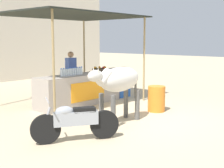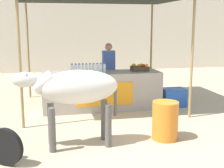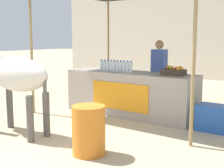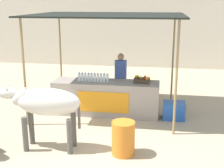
{
  "view_description": "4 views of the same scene",
  "coord_description": "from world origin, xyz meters",
  "px_view_note": "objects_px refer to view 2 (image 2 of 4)",
  "views": [
    {
      "loc": [
        -6.63,
        -4.98,
        2.04
      ],
      "look_at": [
        0.16,
        0.97,
        0.76
      ],
      "focal_mm": 50.0,
      "sensor_mm": 36.0,
      "label": 1
    },
    {
      "loc": [
        -1.33,
        -5.5,
        2.16
      ],
      "look_at": [
        -0.05,
        0.68,
        0.95
      ],
      "focal_mm": 50.0,
      "sensor_mm": 36.0,
      "label": 2
    },
    {
      "loc": [
        3.68,
        -3.55,
        1.72
      ],
      "look_at": [
        -0.03,
        1.57,
        0.77
      ],
      "focal_mm": 50.0,
      "sensor_mm": 36.0,
      "label": 3
    },
    {
      "loc": [
        1.54,
        -6.17,
        3.17
      ],
      "look_at": [
        0.28,
        1.6,
        1.06
      ],
      "focal_mm": 50.0,
      "sensor_mm": 36.0,
      "label": 4
    }
  ],
  "objects_px": {
    "cooler_box": "(174,97)",
    "water_barrel": "(165,121)",
    "stall_counter": "(102,91)",
    "cow": "(75,90)",
    "vendor_behind_counter": "(109,72)",
    "fruit_crate": "(140,68)"
  },
  "relations": [
    {
      "from": "fruit_crate",
      "to": "vendor_behind_counter",
      "type": "height_order",
      "value": "vendor_behind_counter"
    },
    {
      "from": "fruit_crate",
      "to": "cooler_box",
      "type": "distance_m",
      "value": 1.21
    },
    {
      "from": "vendor_behind_counter",
      "to": "fruit_crate",
      "type": "bearing_deg",
      "value": -45.14
    },
    {
      "from": "cooler_box",
      "to": "vendor_behind_counter",
      "type": "bearing_deg",
      "value": 152.03
    },
    {
      "from": "cooler_box",
      "to": "water_barrel",
      "type": "bearing_deg",
      "value": -116.3
    },
    {
      "from": "cow",
      "to": "cooler_box",
      "type": "bearing_deg",
      "value": 38.77
    },
    {
      "from": "cooler_box",
      "to": "stall_counter",
      "type": "bearing_deg",
      "value": 177.11
    },
    {
      "from": "vendor_behind_counter",
      "to": "cooler_box",
      "type": "bearing_deg",
      "value": -27.97
    },
    {
      "from": "fruit_crate",
      "to": "water_barrel",
      "type": "distance_m",
      "value": 2.52
    },
    {
      "from": "stall_counter",
      "to": "cow",
      "type": "height_order",
      "value": "cow"
    },
    {
      "from": "water_barrel",
      "to": "vendor_behind_counter",
      "type": "bearing_deg",
      "value": 98.79
    },
    {
      "from": "cooler_box",
      "to": "cow",
      "type": "bearing_deg",
      "value": -141.23
    },
    {
      "from": "cooler_box",
      "to": "cow",
      "type": "relative_size",
      "value": 0.33
    },
    {
      "from": "vendor_behind_counter",
      "to": "water_barrel",
      "type": "xyz_separation_m",
      "value": [
        0.48,
        -3.11,
        -0.48
      ]
    },
    {
      "from": "water_barrel",
      "to": "cow",
      "type": "xyz_separation_m",
      "value": [
        -1.69,
        0.01,
        0.67
      ]
    },
    {
      "from": "vendor_behind_counter",
      "to": "water_barrel",
      "type": "bearing_deg",
      "value": -81.21
    },
    {
      "from": "stall_counter",
      "to": "fruit_crate",
      "type": "distance_m",
      "value": 1.16
    },
    {
      "from": "vendor_behind_counter",
      "to": "water_barrel",
      "type": "relative_size",
      "value": 2.25
    },
    {
      "from": "fruit_crate",
      "to": "water_barrel",
      "type": "bearing_deg",
      "value": -95.06
    },
    {
      "from": "cooler_box",
      "to": "water_barrel",
      "type": "height_order",
      "value": "water_barrel"
    },
    {
      "from": "stall_counter",
      "to": "cooler_box",
      "type": "bearing_deg",
      "value": -2.89
    },
    {
      "from": "cow",
      "to": "water_barrel",
      "type": "bearing_deg",
      "value": -0.34
    }
  ]
}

